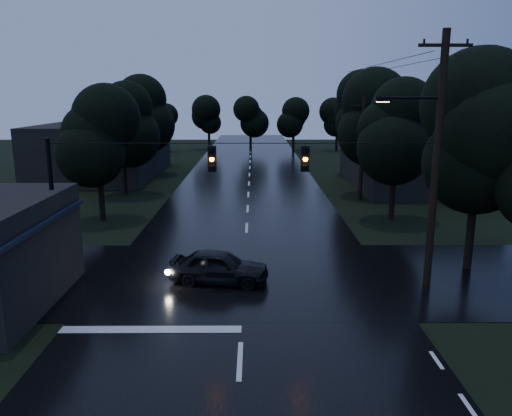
{
  "coord_description": "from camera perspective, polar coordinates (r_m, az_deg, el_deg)",
  "views": [
    {
      "loc": [
        0.41,
        -8.22,
        7.59
      ],
      "look_at": [
        0.52,
        14.91,
        2.36
      ],
      "focal_mm": 35.0,
      "sensor_mm": 36.0,
      "label": 1
    }
  ],
  "objects": [
    {
      "name": "tree_left_b",
      "position": [
        39.55,
        -15.15,
        9.46
      ],
      "size": [
        4.2,
        4.2,
        8.85
      ],
      "color": "black",
      "rests_on": "ground"
    },
    {
      "name": "tree_right_b",
      "position": [
        39.34,
        13.44,
        10.08
      ],
      "size": [
        4.48,
        4.48,
        9.44
      ],
      "color": "black",
      "rests_on": "ground"
    },
    {
      "name": "utility_pole_main",
      "position": [
        20.58,
        19.7,
        5.5
      ],
      "size": [
        3.5,
        0.3,
        10.0
      ],
      "color": "black",
      "rests_on": "ground"
    },
    {
      "name": "tree_left_a",
      "position": [
        31.73,
        -17.7,
        7.91
      ],
      "size": [
        3.92,
        3.92,
        8.26
      ],
      "color": "black",
      "rests_on": "ground"
    },
    {
      "name": "cross_street",
      "position": [
        21.6,
        -1.36,
        -7.84
      ],
      "size": [
        60.0,
        9.0,
        0.02
      ],
      "primitive_type": "cube",
      "color": "black",
      "rests_on": "ground"
    },
    {
      "name": "car",
      "position": [
        20.78,
        -4.23,
        -6.68
      ],
      "size": [
        4.27,
        2.23,
        1.39
      ],
      "primitive_type": "imported",
      "rotation": [
        0.0,
        0.0,
        1.42
      ],
      "color": "black",
      "rests_on": "ground"
    },
    {
      "name": "span_signals",
      "position": [
        19.35,
        0.16,
        5.78
      ],
      "size": [
        15.0,
        0.37,
        1.12
      ],
      "color": "black",
      "rests_on": "ground"
    },
    {
      "name": "tree_corner_near",
      "position": [
        23.34,
        24.22,
        7.72
      ],
      "size": [
        4.48,
        4.48,
        9.44
      ],
      "color": "black",
      "rests_on": "ground"
    },
    {
      "name": "tree_right_c",
      "position": [
        49.22,
        11.41,
        11.08
      ],
      "size": [
        4.76,
        4.76,
        10.03
      ],
      "color": "black",
      "rests_on": "ground"
    },
    {
      "name": "anchor_pole_left",
      "position": [
        21.28,
        -22.09,
        -0.67
      ],
      "size": [
        0.18,
        0.18,
        6.0
      ],
      "primitive_type": "cylinder",
      "color": "black",
      "rests_on": "ground"
    },
    {
      "name": "building_far_left",
      "position": [
        50.58,
        -16.94,
        6.42
      ],
      "size": [
        10.0,
        16.0,
        5.0
      ],
      "primitive_type": "cube",
      "color": "black",
      "rests_on": "ground"
    },
    {
      "name": "tree_right_a",
      "position": [
        31.48,
        15.75,
        8.68
      ],
      "size": [
        4.2,
        4.2,
        8.85
      ],
      "color": "black",
      "rests_on": "ground"
    },
    {
      "name": "main_road",
      "position": [
        38.96,
        -0.88,
        1.51
      ],
      "size": [
        12.0,
        120.0,
        0.02
      ],
      "primitive_type": "cube",
      "color": "black",
      "rests_on": "ground"
    },
    {
      "name": "utility_pole_far",
      "position": [
        37.25,
        12.04,
        6.75
      ],
      "size": [
        2.0,
        0.3,
        7.5
      ],
      "color": "black",
      "rests_on": "ground"
    },
    {
      "name": "building_far_right",
      "position": [
        44.68,
        17.51,
        5.23
      ],
      "size": [
        10.0,
        14.0,
        4.4
      ],
      "primitive_type": "cube",
      "color": "black",
      "rests_on": "ground"
    },
    {
      "name": "tree_left_c",
      "position": [
        49.39,
        -12.91,
        10.58
      ],
      "size": [
        4.48,
        4.48,
        9.44
      ],
      "color": "black",
      "rests_on": "ground"
    }
  ]
}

